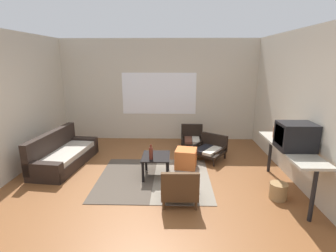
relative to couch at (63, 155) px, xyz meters
The scene contains 15 objects.
ground_plane 2.20m from the couch, 28.88° to the right, with size 7.80×7.80×0.00m, color brown.
far_wall_with_window 2.99m from the couch, 46.24° to the left, with size 5.60×0.13×2.70m.
side_wall_right 4.77m from the couch, ahead, with size 0.12×6.60×2.70m, color beige.
area_rug 2.06m from the couch, 16.78° to the right, with size 2.08×1.86×0.01m.
couch is the anchor object (origin of this frame).
coffee_table 2.06m from the couch, 13.56° to the right, with size 0.52×0.61×0.41m.
armchair_by_window 3.03m from the couch, 23.53° to the left, with size 0.56×0.58×0.56m.
armchair_striped_foreground 2.83m from the couch, 30.89° to the right, with size 0.57×0.60×0.60m.
armchair_corner 3.17m from the couch, ahead, with size 0.88×0.88×0.52m.
ottoman_orange 2.58m from the couch, ahead, with size 0.41×0.41×0.40m, color #D1662D.
console_shelf 4.38m from the couch, 13.62° to the right, with size 0.48×1.77×0.81m.
crt_television 4.45m from the couch, 15.36° to the right, with size 0.53×0.44×0.42m.
clay_vase 4.32m from the couch, ahead, with size 0.23×0.23×0.30m.
glass_bottle 2.05m from the couch, 18.61° to the right, with size 0.07×0.07×0.28m.
wicker_basket 4.20m from the couch, 17.41° to the right, with size 0.28×0.28×0.26m, color #9E7A4C.
Camera 1 is at (0.42, -4.02, 2.19)m, focal length 27.87 mm.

